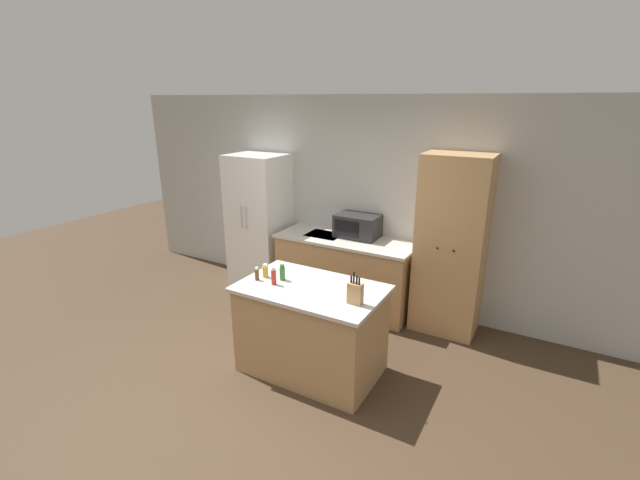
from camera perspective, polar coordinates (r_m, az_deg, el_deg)
ground_plane at (r=4.21m, az=-9.55°, el=-19.21°), size 14.00×14.00×0.00m
wall_back at (r=5.48m, az=5.15°, el=5.09°), size 7.20×0.06×2.60m
refrigerator at (r=5.96m, az=-8.08°, el=2.35°), size 0.74×0.65×1.85m
back_counter at (r=5.44m, az=3.38°, el=-4.31°), size 1.74×0.67×0.91m
pantry_cabinet at (r=4.92m, az=17.07°, el=-0.77°), size 0.71×0.54×2.01m
kitchen_island at (r=4.19m, az=-1.18°, el=-11.77°), size 1.35×0.84×0.89m
microwave at (r=5.30m, az=5.02°, el=1.88°), size 0.53×0.36×0.28m
knife_block at (r=3.65m, az=4.71°, el=-7.05°), size 0.13×0.07×0.29m
spice_bottle_tall_dark at (r=4.15m, az=-8.41°, el=-4.51°), size 0.04×0.04×0.13m
spice_bottle_short_red at (r=4.03m, az=-6.15°, el=-4.84°), size 0.05×0.05×0.18m
spice_bottle_amber_oil at (r=4.12m, az=-5.04°, el=-4.37°), size 0.05×0.05×0.16m
spice_bottle_green_herb at (r=4.21m, az=-7.29°, el=-4.12°), size 0.06×0.06×0.13m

